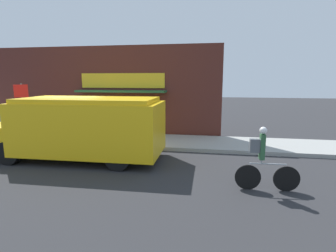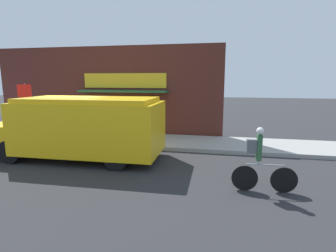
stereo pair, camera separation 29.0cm
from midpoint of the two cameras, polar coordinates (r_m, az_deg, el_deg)
ground_plane at (r=12.34m, az=-19.72°, el=-4.30°), size 70.00×70.00×0.00m
sidewalk at (r=13.44m, az=-17.00°, el=-2.64°), size 28.00×2.62×0.16m
storefront at (r=14.46m, az=-14.60°, el=7.37°), size 12.56×0.89×4.65m
school_bus at (r=10.18m, az=-19.07°, el=-0.25°), size 6.47×2.85×2.29m
cyclist at (r=7.37m, az=19.02°, el=-7.27°), size 1.69×0.21×1.73m
stop_sign_post at (r=14.25m, az=-29.64°, el=4.58°), size 0.45×0.45×2.60m
trash_bin at (r=13.12m, az=-9.11°, el=-0.16°), size 0.54×0.54×0.94m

